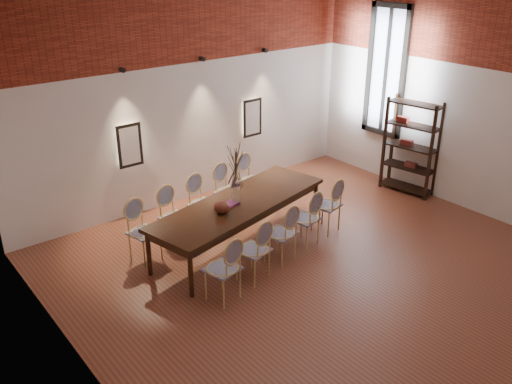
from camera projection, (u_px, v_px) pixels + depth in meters
floor at (329, 274)px, 7.83m from camera, size 7.00×7.00×0.02m
wall_back at (190, 91)px, 9.53m from camera, size 7.00×0.10×4.00m
wall_left at (70, 220)px, 4.98m from camera, size 0.10×7.00×4.00m
wall_right at (485, 99)px, 9.03m from camera, size 0.10×7.00×4.00m
brick_band_back at (188, 17)px, 8.97m from camera, size 7.00×0.02×1.50m
brick_band_left at (57, 84)px, 4.51m from camera, size 0.02×7.00×1.50m
brick_band_right at (496, 21)px, 8.48m from camera, size 0.02×7.00×1.50m
niche_left at (129, 145)px, 9.00m from camera, size 0.36×0.06×0.66m
niche_right at (251, 117)px, 10.49m from camera, size 0.36×0.06×0.66m
spot_fixture_left at (122, 70)px, 8.47m from camera, size 0.08×0.10×0.08m
spot_fixture_mid at (202, 59)px, 9.33m from camera, size 0.08×0.10×0.08m
spot_fixture_right at (265, 50)px, 10.13m from camera, size 0.08×0.10×0.08m
window_glass at (387, 71)px, 10.34m from camera, size 0.02×0.78×2.38m
window_frame at (386, 71)px, 10.33m from camera, size 0.08×0.90×2.50m
window_mullion at (386, 71)px, 10.33m from camera, size 0.06×0.06×2.40m
dining_table at (240, 223)px, 8.43m from camera, size 3.26×1.63×0.75m
chair_near_a at (223, 268)px, 7.06m from camera, size 0.52×0.52×0.94m
chair_near_b at (253, 250)px, 7.50m from camera, size 0.52×0.52×0.94m
chair_near_c at (280, 233)px, 7.94m from camera, size 0.52×0.52×0.94m
chair_near_d at (304, 218)px, 8.38m from camera, size 0.52×0.52×0.94m
chair_near_e at (326, 205)px, 8.82m from camera, size 0.52×0.52×0.94m
chair_far_a at (144, 232)px, 7.96m from camera, size 0.52×0.52×0.94m
chair_far_b at (176, 218)px, 8.40m from camera, size 0.52×0.52×0.94m
chair_far_c at (204, 204)px, 8.84m from camera, size 0.52×0.52×0.94m
chair_far_d at (229, 192)px, 9.29m from camera, size 0.52×0.52×0.94m
chair_far_e at (252, 181)px, 9.73m from camera, size 0.52×0.52×0.94m
vase at (236, 194)px, 8.16m from camera, size 0.14×0.14×0.30m
dried_branches at (235, 167)px, 7.97m from camera, size 0.50×0.50×0.70m
bowl at (222, 207)px, 7.89m from camera, size 0.24×0.24×0.18m
book at (230, 204)px, 8.17m from camera, size 0.29×0.23×0.03m
shelving_rack at (411, 147)px, 10.14m from camera, size 0.53×1.05×1.80m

